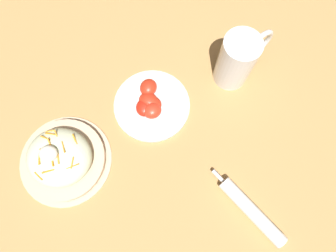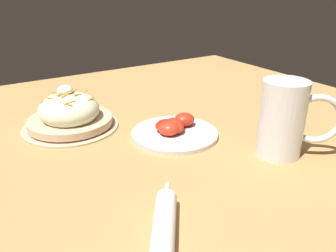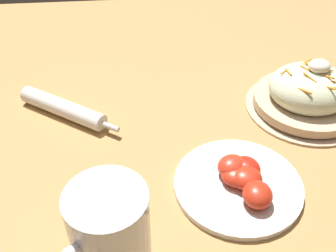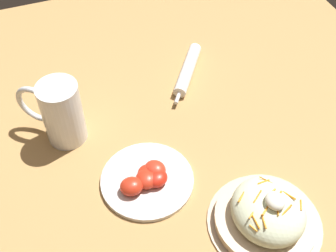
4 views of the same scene
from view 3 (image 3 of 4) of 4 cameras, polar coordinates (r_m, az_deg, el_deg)
name	(u,v)px [view 3 (image 3 of 4)]	position (r m, az deg, el deg)	size (l,w,h in m)	color
ground_plane	(196,168)	(0.66, 4.05, -6.02)	(1.43, 1.43, 0.00)	#B2844C
salad_plate	(308,94)	(0.80, 19.60, 4.39)	(0.23, 0.23, 0.11)	#D1B28E
beer_mug	(110,249)	(0.48, -8.40, -17.15)	(0.13, 0.14, 0.16)	white
napkin_roll	(63,108)	(0.78, -14.89, 2.50)	(0.19, 0.15, 0.03)	white
tomato_plate	(241,181)	(0.63, 10.47, -7.80)	(0.20, 0.20, 0.04)	silver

